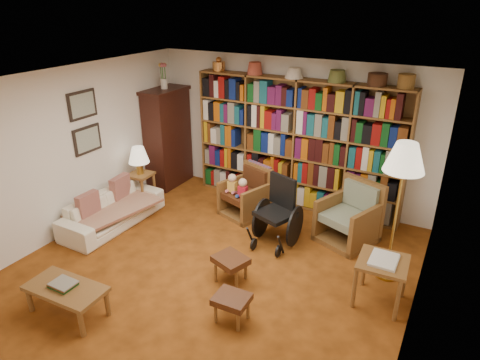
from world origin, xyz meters
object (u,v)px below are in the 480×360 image
Objects in this scene: sofa at (113,210)px; side_table_papers at (382,267)px; footstool_a at (231,262)px; footstool_b at (232,301)px; armchair_sage at (350,218)px; armchair_leather at (247,194)px; coffee_table at (66,290)px; side_table_lamp at (141,182)px; wheelchair at (278,213)px; floor_lamp at (404,163)px.

side_table_papers is at bearing -87.67° from sofa.
side_table_papers reaches higher than footstool_a.
armchair_sage is at bearing 74.66° from footstool_b.
armchair_leather reaches higher than coffee_table.
side_table_lamp is 1.89m from armchair_leather.
wheelchair is (2.62, -0.00, 0.04)m from side_table_lamp.
side_table_papers reaches higher than sofa.
footstool_a is (-1.76, -1.09, -1.31)m from floor_lamp.
armchair_leather is 1.90m from footstool_a.
footstool_a is at bearing -164.70° from side_table_papers.
sofa is 1.83× the size of coffee_table.
side_table_lamp is 0.59× the size of coffee_table.
armchair_sage is 0.54× the size of floor_lamp.
sofa is at bearing -178.49° from side_table_papers.
footstool_b is 1.91m from coffee_table.
armchair_sage reaches higher than footstool_b.
sofa is 2.00× the size of armchair_leather.
wheelchair is 2.00× the size of footstool_a.
coffee_table is (1.05, -1.82, 0.07)m from sofa.
wheelchair reaches higher than armchair_sage.
floor_lamp reaches higher than footstool_a.
floor_lamp is 4.65× the size of footstool_b.
armchair_sage is 1.49m from side_table_papers.
side_table_lamp is 3.42m from footstool_b.
floor_lamp reaches higher than footstool_b.
wheelchair is 1.05× the size of coffee_table.
footstool_b is (2.88, -1.84, -0.15)m from side_table_lamp.
footstool_b is (-1.39, -1.13, -0.23)m from side_table_papers.
floor_lamp is 4.20m from coffee_table.
footstool_b is 0.42× the size of coffee_table.
armchair_sage reaches higher than side_table_lamp.
side_table_papers is 1.23× the size of footstool_a.
wheelchair is at bearing -147.73° from armchair_sage.
wheelchair is (-0.92, -0.58, 0.11)m from armchair_sage.
side_table_lamp is 2.77m from footstool_a.
floor_lamp reaches higher than armchair_sage.
armchair_leather is at bearing 164.39° from floor_lamp.
coffee_table is (-1.34, -1.45, 0.04)m from footstool_a.
coffee_table is (-1.73, -0.81, 0.05)m from footstool_b.
footstool_a is 1.26× the size of footstool_b.
coffee_table is at bearing -140.79° from floor_lamp.
sofa is 2.96m from footstool_b.
armchair_leather is (1.80, 0.57, -0.07)m from side_table_lamp.
floor_lamp is at bearing -1.53° from side_table_lamp.
coffee_table is at bearing -149.22° from sofa.
side_table_lamp is at bearing 113.49° from coffee_table.
armchair_leather is 1.74m from armchair_sage.
sofa is 3.48× the size of footstool_a.
sofa reaches higher than footstool_a.
floor_lamp is at bearing -79.46° from sofa.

